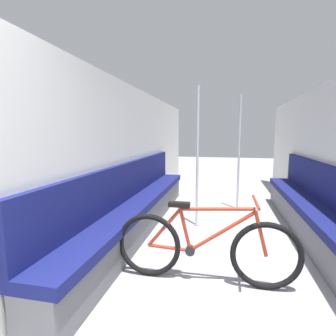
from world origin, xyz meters
The scene contains 6 objects.
wall_left centered at (-1.41, 2.82, 1.05)m, with size 0.10×8.83×2.10m, color silver.
bench_seat_row_left centered at (-1.18, 2.94, 0.33)m, with size 0.41×4.42×0.99m.
bench_seat_row_right centered at (1.18, 2.94, 0.33)m, with size 0.41×4.42×0.99m.
bicycle centered at (-0.15, 1.78, 0.34)m, with size 1.71×0.46×0.81m.
grab_pole_near centered at (0.26, 4.35, 1.01)m, with size 0.08×0.08×2.08m.
grab_pole_far centered at (-0.38, 3.31, 1.01)m, with size 0.08×0.08×2.08m.
Camera 1 is at (0.01, -0.55, 1.39)m, focal length 28.00 mm.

